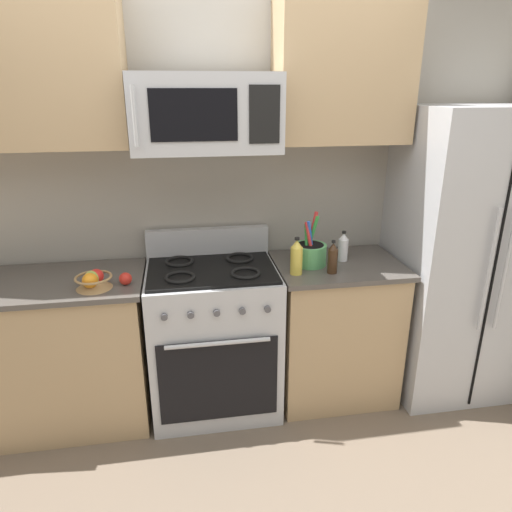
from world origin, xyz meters
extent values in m
plane|color=#6B5B4C|center=(0.00, 0.00, 0.00)|extent=(16.00, 16.00, 0.00)
cube|color=#9E998E|center=(0.00, 1.03, 1.30)|extent=(8.00, 0.10, 2.60)
cube|color=tan|center=(-1.02, 0.67, 0.44)|extent=(1.22, 0.55, 0.88)
cube|color=#4C4742|center=(-1.02, 0.67, 0.90)|extent=(1.26, 0.59, 0.03)
cube|color=#B2B5BA|center=(0.00, 0.67, 0.46)|extent=(0.76, 0.59, 0.91)
cube|color=black|center=(0.00, 0.37, 0.36)|extent=(0.67, 0.01, 0.51)
cylinder|color=#B2B5BA|center=(0.00, 0.34, 0.62)|extent=(0.57, 0.02, 0.02)
cube|color=black|center=(0.00, 0.67, 0.92)|extent=(0.73, 0.53, 0.02)
cube|color=#B2B5BA|center=(0.00, 0.93, 1.00)|extent=(0.76, 0.06, 0.18)
torus|color=black|center=(-0.18, 0.54, 0.93)|extent=(0.17, 0.17, 0.02)
torus|color=black|center=(0.18, 0.54, 0.93)|extent=(0.17, 0.17, 0.02)
torus|color=black|center=(-0.18, 0.79, 0.93)|extent=(0.17, 0.17, 0.02)
torus|color=black|center=(0.18, 0.79, 0.93)|extent=(0.17, 0.17, 0.02)
cylinder|color=#4C4C51|center=(-0.27, 0.36, 0.79)|extent=(0.04, 0.02, 0.04)
cylinder|color=#4C4C51|center=(-0.14, 0.36, 0.79)|extent=(0.04, 0.02, 0.04)
cylinder|color=#4C4C51|center=(0.00, 0.36, 0.79)|extent=(0.04, 0.02, 0.04)
cylinder|color=#4C4C51|center=(0.14, 0.36, 0.79)|extent=(0.04, 0.02, 0.04)
cylinder|color=#4C4C51|center=(0.27, 0.36, 0.79)|extent=(0.04, 0.02, 0.04)
cube|color=tan|center=(0.77, 0.67, 0.44)|extent=(0.72, 0.55, 0.88)
cube|color=#4C4742|center=(0.77, 0.67, 0.90)|extent=(0.76, 0.59, 0.03)
cube|color=#B2B5BA|center=(1.56, 0.65, 0.91)|extent=(0.77, 0.66, 1.82)
cube|color=black|center=(1.56, 0.32, 0.91)|extent=(0.01, 0.01, 1.73)
cylinder|color=#B2B5BA|center=(1.51, 0.29, 0.96)|extent=(0.02, 0.02, 0.73)
cylinder|color=#B2B5BA|center=(1.61, 0.29, 0.96)|extent=(0.02, 0.02, 0.73)
cube|color=#B2B5BA|center=(0.00, 0.70, 1.79)|extent=(0.77, 0.40, 0.40)
cube|color=black|center=(-0.07, 0.49, 1.79)|extent=(0.42, 0.01, 0.25)
cube|color=black|center=(0.28, 0.49, 1.79)|extent=(0.15, 0.01, 0.28)
cylinder|color=#B2B5BA|center=(-0.34, 0.47, 1.79)|extent=(0.02, 0.02, 0.28)
cube|color=tan|center=(0.78, 0.81, 2.00)|extent=(0.75, 0.34, 0.78)
cylinder|color=#59AD66|center=(0.59, 0.67, 0.97)|extent=(0.19, 0.19, 0.13)
cylinder|color=black|center=(0.59, 0.67, 0.98)|extent=(0.16, 0.16, 0.11)
cylinder|color=blue|center=(0.59, 0.67, 1.06)|extent=(0.07, 0.05, 0.25)
cylinder|color=red|center=(0.58, 0.66, 1.06)|extent=(0.07, 0.04, 0.24)
cylinder|color=green|center=(0.60, 0.69, 1.07)|extent=(0.08, 0.05, 0.28)
cylinder|color=red|center=(0.60, 0.69, 1.08)|extent=(0.07, 0.04, 0.30)
cylinder|color=green|center=(0.57, 0.68, 1.05)|extent=(0.03, 0.09, 0.22)
cone|color=#9E7A4C|center=(-0.63, 0.53, 0.94)|extent=(0.19, 0.19, 0.06)
torus|color=#9E7A4C|center=(-0.63, 0.53, 0.97)|extent=(0.19, 0.19, 0.01)
sphere|color=red|center=(-0.62, 0.55, 0.97)|extent=(0.08, 0.08, 0.08)
sphere|color=orange|center=(-0.64, 0.49, 0.97)|extent=(0.08, 0.08, 0.08)
sphere|color=yellow|center=(-0.65, 0.51, 0.97)|extent=(0.07, 0.07, 0.07)
sphere|color=#9EB74C|center=(-0.64, 0.52, 0.97)|extent=(0.08, 0.08, 0.08)
sphere|color=red|center=(-0.47, 0.55, 0.94)|extent=(0.07, 0.07, 0.07)
cylinder|color=#382314|center=(0.68, 0.53, 0.98)|extent=(0.06, 0.06, 0.14)
cone|color=#382314|center=(0.68, 0.53, 1.07)|extent=(0.05, 0.05, 0.04)
cylinder|color=black|center=(0.68, 0.53, 1.10)|extent=(0.02, 0.02, 0.01)
cylinder|color=gold|center=(0.47, 0.55, 0.99)|extent=(0.07, 0.07, 0.16)
cone|color=gold|center=(0.47, 0.55, 1.09)|extent=(0.06, 0.06, 0.04)
cylinder|color=black|center=(0.47, 0.55, 1.12)|extent=(0.03, 0.03, 0.01)
cylinder|color=silver|center=(0.81, 0.71, 0.98)|extent=(0.06, 0.06, 0.14)
cone|color=silver|center=(0.81, 0.71, 1.06)|extent=(0.06, 0.06, 0.04)
cylinder|color=black|center=(0.81, 0.71, 1.09)|extent=(0.02, 0.02, 0.01)
camera|label=1|loc=(-0.16, -1.84, 1.91)|focal=32.47mm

